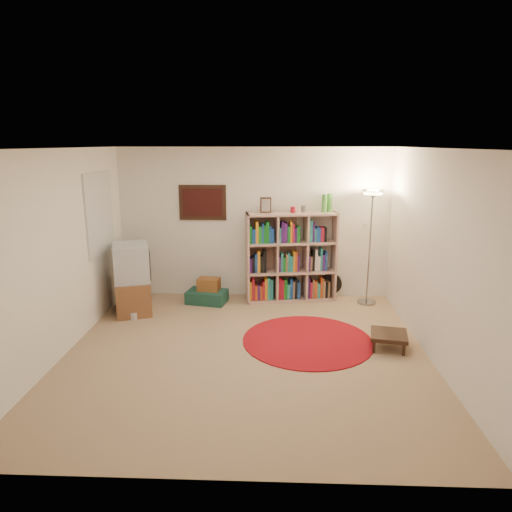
{
  "coord_description": "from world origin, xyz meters",
  "views": [
    {
      "loc": [
        0.33,
        -5.26,
        2.55
      ],
      "look_at": [
        0.1,
        0.6,
        1.1
      ],
      "focal_mm": 32.0,
      "sensor_mm": 36.0,
      "label": 1
    }
  ],
  "objects_px": {
    "floor_lamp": "(372,210)",
    "floor_fan": "(331,285)",
    "tv_stand": "(133,280)",
    "side_table": "(389,336)",
    "bookshelf": "(289,258)",
    "suitcase": "(207,297)"
  },
  "relations": [
    {
      "from": "side_table",
      "to": "tv_stand",
      "type": "bearing_deg",
      "value": 162.13
    },
    {
      "from": "floor_fan",
      "to": "suitcase",
      "type": "distance_m",
      "value": 2.11
    },
    {
      "from": "floor_lamp",
      "to": "suitcase",
      "type": "relative_size",
      "value": 2.66
    },
    {
      "from": "bookshelf",
      "to": "floor_fan",
      "type": "distance_m",
      "value": 0.89
    },
    {
      "from": "bookshelf",
      "to": "floor_fan",
      "type": "xyz_separation_m",
      "value": [
        0.72,
        0.15,
        -0.5
      ]
    },
    {
      "from": "floor_lamp",
      "to": "tv_stand",
      "type": "xyz_separation_m",
      "value": [
        -3.7,
        -0.52,
        -1.03
      ]
    },
    {
      "from": "floor_lamp",
      "to": "bookshelf",
      "type": "bearing_deg",
      "value": 172.92
    },
    {
      "from": "bookshelf",
      "to": "side_table",
      "type": "bearing_deg",
      "value": -65.43
    },
    {
      "from": "floor_lamp",
      "to": "floor_fan",
      "type": "relative_size",
      "value": 4.45
    },
    {
      "from": "floor_lamp",
      "to": "tv_stand",
      "type": "height_order",
      "value": "floor_lamp"
    },
    {
      "from": "floor_fan",
      "to": "tv_stand",
      "type": "height_order",
      "value": "tv_stand"
    },
    {
      "from": "tv_stand",
      "to": "side_table",
      "type": "xyz_separation_m",
      "value": [
        3.64,
        -1.17,
        -0.35
      ]
    },
    {
      "from": "floor_lamp",
      "to": "side_table",
      "type": "height_order",
      "value": "floor_lamp"
    },
    {
      "from": "floor_lamp",
      "to": "side_table",
      "type": "distance_m",
      "value": 2.18
    },
    {
      "from": "bookshelf",
      "to": "side_table",
      "type": "distance_m",
      "value": 2.28
    },
    {
      "from": "bookshelf",
      "to": "floor_fan",
      "type": "bearing_deg",
      "value": 2.75
    },
    {
      "from": "tv_stand",
      "to": "side_table",
      "type": "height_order",
      "value": "tv_stand"
    },
    {
      "from": "side_table",
      "to": "suitcase",
      "type": "bearing_deg",
      "value": 147.74
    },
    {
      "from": "suitcase",
      "to": "tv_stand",
      "type": "bearing_deg",
      "value": -145.61
    },
    {
      "from": "bookshelf",
      "to": "floor_fan",
      "type": "relative_size",
      "value": 4.21
    },
    {
      "from": "floor_fan",
      "to": "tv_stand",
      "type": "xyz_separation_m",
      "value": [
        -3.14,
        -0.83,
        0.31
      ]
    },
    {
      "from": "floor_lamp",
      "to": "floor_fan",
      "type": "xyz_separation_m",
      "value": [
        -0.55,
        0.3,
        -1.33
      ]
    }
  ]
}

